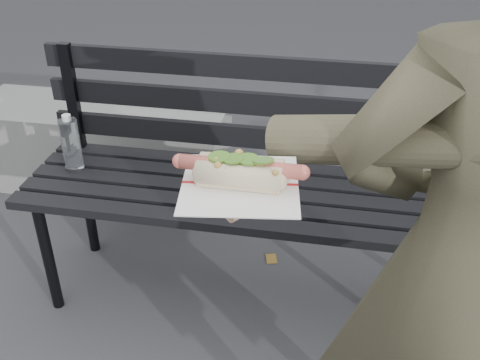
% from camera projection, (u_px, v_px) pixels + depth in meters
% --- Properties ---
extents(park_bench, '(1.50, 0.44, 0.88)m').
position_uv_depth(park_bench, '(244.00, 167.00, 1.91)').
color(park_bench, black).
rests_on(park_bench, ground).
extents(concrete_block, '(1.20, 0.40, 0.40)m').
position_uv_depth(concrete_block, '(103.00, 146.00, 2.73)').
color(concrete_block, slate).
rests_on(concrete_block, ground).
extents(person, '(0.62, 0.46, 1.57)m').
position_uv_depth(person, '(471.00, 269.00, 1.07)').
color(person, '#413E2B').
rests_on(person, ground).
extents(held_hotdog, '(0.64, 0.32, 0.20)m').
position_uv_depth(held_hotdog, '(369.00, 151.00, 0.93)').
color(held_hotdog, '#413E2B').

